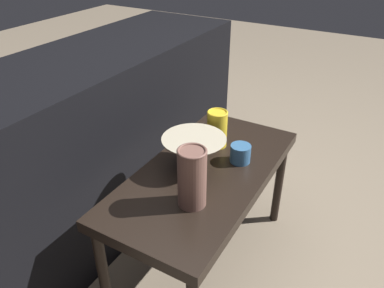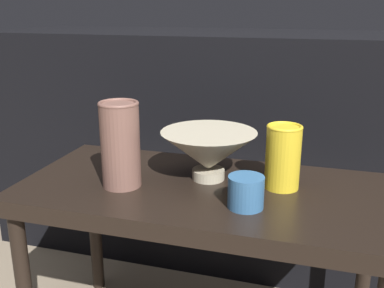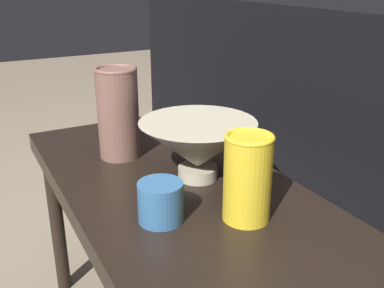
% 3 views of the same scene
% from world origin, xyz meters
% --- Properties ---
extents(ground_plane, '(8.00, 8.00, 0.00)m').
position_xyz_m(ground_plane, '(0.00, 0.00, 0.00)').
color(ground_plane, '#7F705B').
extents(table, '(0.84, 0.41, 0.45)m').
position_xyz_m(table, '(0.00, 0.00, 0.40)').
color(table, black).
rests_on(table, ground_plane).
extents(couch_backdrop, '(1.73, 0.50, 0.76)m').
position_xyz_m(couch_backdrop, '(0.00, 0.57, 0.38)').
color(couch_backdrop, black).
rests_on(couch_backdrop, ground_plane).
extents(bowl, '(0.22, 0.22, 0.12)m').
position_xyz_m(bowl, '(-0.00, 0.05, 0.52)').
color(bowl, '#B2A88E').
rests_on(bowl, table).
extents(vase_textured_left, '(0.09, 0.09, 0.19)m').
position_xyz_m(vase_textured_left, '(-0.18, -0.05, 0.55)').
color(vase_textured_left, brown).
rests_on(vase_textured_left, table).
extents(vase_colorful_right, '(0.08, 0.08, 0.15)m').
position_xyz_m(vase_colorful_right, '(0.17, 0.04, 0.53)').
color(vase_colorful_right, gold).
rests_on(vase_colorful_right, table).
extents(cup, '(0.07, 0.07, 0.07)m').
position_xyz_m(cup, '(0.11, -0.08, 0.49)').
color(cup, '#33608E').
rests_on(cup, table).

